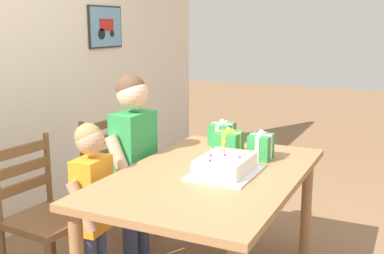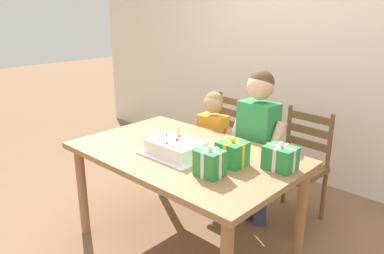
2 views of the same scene
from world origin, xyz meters
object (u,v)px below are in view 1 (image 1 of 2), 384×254
object	(u,v)px
birthday_cake	(225,166)
chair_right	(117,179)
child_older	(134,150)
child_younger	(93,192)
chair_left	(43,216)
dining_table	(211,187)
gift_box_beside_cake	(222,134)
gift_box_red_large	(261,147)
gift_box_corner_small	(228,144)

from	to	relation	value
birthday_cake	chair_right	xyz separation A→B (m)	(0.38, 1.01, -0.34)
child_older	child_younger	world-z (taller)	child_older
chair_left	chair_right	xyz separation A→B (m)	(0.77, 0.00, 0.00)
dining_table	chair_left	bearing A→B (deg)	112.43
birthday_cake	gift_box_beside_cake	distance (m)	0.69
dining_table	chair_left	size ratio (longest dim) A/B	1.70
chair_left	child_older	world-z (taller)	child_older
birthday_cake	gift_box_beside_cake	size ratio (longest dim) A/B	2.30
birthday_cake	child_older	bearing A→B (deg)	76.23
gift_box_red_large	chair_right	distance (m)	1.15
gift_box_beside_cake	child_younger	distance (m)	1.03
birthday_cake	child_younger	bearing A→B (deg)	111.27
birthday_cake	gift_box_red_large	bearing A→B (deg)	-13.29
gift_box_beside_cake	chair_left	bearing A→B (deg)	144.28
birthday_cake	child_older	size ratio (longest dim) A/B	0.35
dining_table	chair_right	world-z (taller)	chair_right
gift_box_beside_cake	gift_box_corner_small	bearing A→B (deg)	-150.26
dining_table	birthday_cake	distance (m)	0.16
gift_box_red_large	gift_box_beside_cake	bearing A→B (deg)	54.74
child_older	chair_right	bearing A→B (deg)	54.61
dining_table	birthday_cake	bearing A→B (deg)	-85.93
gift_box_beside_cake	chair_right	size ratio (longest dim) A/B	0.21
gift_box_red_large	chair_right	world-z (taller)	gift_box_red_large
gift_box_red_large	birthday_cake	bearing A→B (deg)	166.71
gift_box_beside_cake	gift_box_corner_small	size ratio (longest dim) A/B	1.02
gift_box_red_large	chair_left	xyz separation A→B (m)	(-0.76, 1.09, -0.37)
chair_right	child_older	world-z (taller)	child_older
dining_table	gift_box_red_large	xyz separation A→B (m)	(0.38, -0.17, 0.17)
gift_box_corner_small	child_older	size ratio (longest dim) A/B	0.15
dining_table	child_younger	size ratio (longest dim) A/B	1.51
dining_table	birthday_cake	world-z (taller)	birthday_cake
gift_box_corner_small	child_younger	bearing A→B (deg)	137.97
dining_table	chair_right	size ratio (longest dim) A/B	1.70
child_younger	chair_left	bearing A→B (deg)	110.28
gift_box_corner_small	gift_box_beside_cake	bearing A→B (deg)	29.74
chair_left	child_older	xyz separation A→B (m)	(0.56, -0.29, 0.30)
birthday_cake	gift_box_beside_cake	xyz separation A→B (m)	(0.63, 0.27, 0.03)
dining_table	gift_box_beside_cake	world-z (taller)	gift_box_beside_cake
gift_box_red_large	child_younger	bearing A→B (deg)	129.01
child_older	gift_box_beside_cake	bearing A→B (deg)	-44.27
gift_box_beside_cake	child_younger	world-z (taller)	child_younger
chair_left	chair_right	bearing A→B (deg)	0.00
birthday_cake	chair_right	distance (m)	1.13
dining_table	gift_box_beside_cake	distance (m)	0.68
chair_left	child_younger	world-z (taller)	child_younger
gift_box_red_large	gift_box_corner_small	size ratio (longest dim) A/B	1.03
gift_box_corner_small	chair_left	distance (m)	1.22
gift_box_corner_small	child_older	distance (m)	0.62
gift_box_red_large	child_younger	distance (m)	1.06
dining_table	chair_right	distance (m)	1.02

